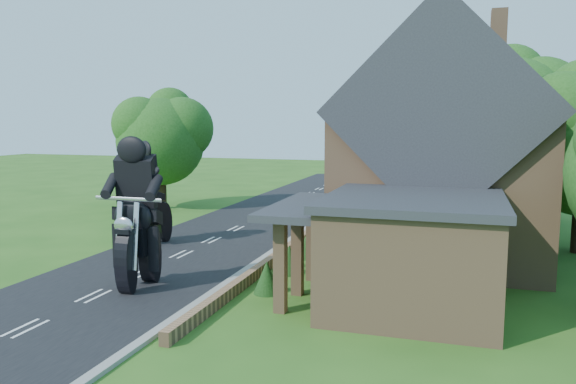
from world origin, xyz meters
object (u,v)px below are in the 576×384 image
(garden_wall, at_px, (291,247))
(annex, at_px, (409,250))
(house, at_px, (441,154))
(motorcycle_lead, at_px, (139,266))
(motorcycle_follow, at_px, (151,228))

(garden_wall, bearing_deg, annex, -46.16)
(house, distance_m, motorcycle_lead, 12.82)
(garden_wall, distance_m, motorcycle_lead, 7.57)
(garden_wall, relative_size, house, 2.15)
(garden_wall, relative_size, motorcycle_lead, 13.17)
(garden_wall, height_order, motorcycle_follow, motorcycle_follow)
(motorcycle_lead, xyz_separation_m, motorcycle_follow, (-3.30, 6.30, -0.06))
(motorcycle_follow, bearing_deg, annex, -171.75)
(house, height_order, annex, house)
(annex, xyz_separation_m, motorcycle_follow, (-12.24, 5.34, -1.05))
(house, xyz_separation_m, motorcycle_follow, (-12.86, -1.46, -3.63))
(house, relative_size, motorcycle_follow, 6.65)
(garden_wall, xyz_separation_m, annex, (5.57, -5.80, 1.57))
(house, bearing_deg, annex, -95.24)
(annex, distance_m, motorcycle_lead, 9.05)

